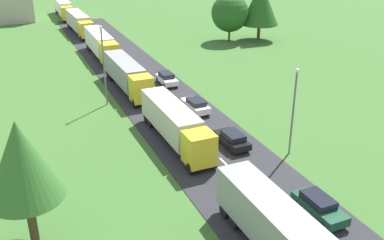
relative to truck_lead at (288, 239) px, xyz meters
The scene contains 18 objects.
road 13.26m from the truck_lead, 78.96° to the left, with size 10.00×140.00×0.06m, color #2B2B30.
lane_marking_centre 10.32m from the truck_lead, 75.65° to the left, with size 0.16×122.83×0.01m.
truck_lead is the anchor object (origin of this frame).
truck_second 18.42m from the truck_lead, 89.97° to the left, with size 2.62×12.95×3.49m.
truck_third 34.64m from the truck_lead, 90.16° to the left, with size 2.67×13.48×3.56m.
truck_fourth 50.99m from the truck_lead, 89.70° to the left, with size 2.57×14.14×3.71m.
truck_fifth 69.76m from the truck_lead, 89.81° to the left, with size 2.87×14.44×3.65m.
truck_sixth 88.20m from the truck_lead, 90.00° to the left, with size 2.73×14.65×3.63m.
car_second 6.32m from the truck_lead, 33.35° to the left, with size 1.88×4.45×1.51m.
car_third 16.19m from the truck_lead, 73.36° to the left, with size 1.94×4.26×1.45m.
car_fourth 25.09m from the truck_lead, 78.74° to the left, with size 1.96×4.34×1.49m.
car_fifth 34.99m from the truck_lead, 81.52° to the left, with size 1.84×4.14×1.54m.
lamppost_second 15.21m from the truck_lead, 54.18° to the left, with size 0.36×0.36×8.13m.
lamppost_third 31.15m from the truck_lead, 96.88° to the left, with size 0.36×0.36×9.27m.
tree_oak 59.05m from the truck_lead, 60.30° to the left, with size 6.78×6.78×10.31m.
tree_birch 16.71m from the truck_lead, 148.27° to the left, with size 4.78×4.78×8.78m.
tree_maple 58.16m from the truck_lead, 65.54° to the left, with size 6.66×6.66×8.29m.
distant_building 89.84m from the truck_lead, 97.85° to the left, with size 11.05×10.46×7.86m, color #B2A899.
Camera 1 is at (-16.07, -5.34, 19.17)m, focal length 41.08 mm.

